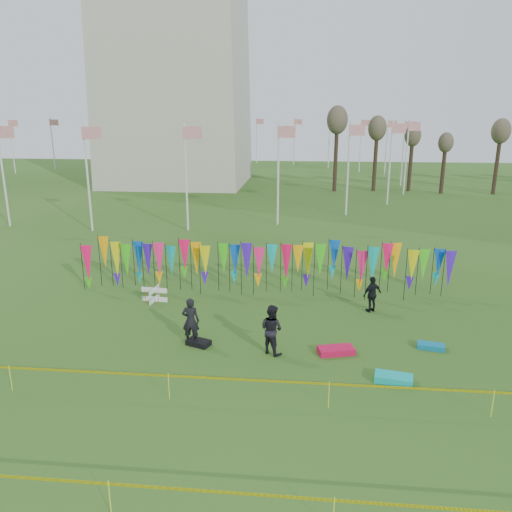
# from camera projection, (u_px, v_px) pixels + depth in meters

# --- Properties ---
(ground) EXTENTS (160.00, 160.00, 0.00)m
(ground) POSITION_uv_depth(u_px,v_px,m) (239.00, 366.00, 17.76)
(ground) COLOR #274914
(ground) RESTS_ON ground
(flagpole_ring) EXTENTS (57.40, 56.16, 8.00)m
(flagpole_ring) POSITION_uv_depth(u_px,v_px,m) (180.00, 151.00, 63.91)
(flagpole_ring) COLOR silver
(flagpole_ring) RESTS_ON ground
(banner_row) EXTENTS (18.64, 0.64, 2.49)m
(banner_row) POSITION_uv_depth(u_px,v_px,m) (265.00, 261.00, 24.80)
(banner_row) COLOR black
(banner_row) RESTS_ON ground
(caution_tape_near) EXTENTS (26.00, 0.02, 0.90)m
(caution_tape_near) POSITION_uv_depth(u_px,v_px,m) (222.00, 380.00, 15.33)
(caution_tape_near) COLOR #FFFA05
(caution_tape_near) RESTS_ON ground
(caution_tape_far) EXTENTS (26.00, 0.02, 0.90)m
(caution_tape_far) POSITION_uv_depth(u_px,v_px,m) (187.00, 491.00, 10.81)
(caution_tape_far) COLOR #FFFA05
(caution_tape_far) RESTS_ON ground
(box_kite) EXTENTS (0.66, 0.66, 0.73)m
(box_kite) POSITION_uv_depth(u_px,v_px,m) (154.00, 295.00, 23.73)
(box_kite) COLOR #B9290D
(box_kite) RESTS_ON ground
(person_left) EXTENTS (0.69, 0.51, 1.87)m
(person_left) POSITION_uv_depth(u_px,v_px,m) (191.00, 321.00, 19.30)
(person_left) COLOR black
(person_left) RESTS_ON ground
(person_mid) EXTENTS (1.09, 1.00, 1.90)m
(person_mid) POSITION_uv_depth(u_px,v_px,m) (272.00, 329.00, 18.51)
(person_mid) COLOR black
(person_mid) RESTS_ON ground
(person_right) EXTENTS (1.12, 1.00, 1.67)m
(person_right) POSITION_uv_depth(u_px,v_px,m) (372.00, 294.00, 22.43)
(person_right) COLOR black
(person_right) RESTS_ON ground
(kite_bag_turquoise) EXTENTS (1.34, 0.85, 0.25)m
(kite_bag_turquoise) POSITION_uv_depth(u_px,v_px,m) (394.00, 378.00, 16.69)
(kite_bag_turquoise) COLOR #0CBCB5
(kite_bag_turquoise) RESTS_ON ground
(kite_bag_red) EXTENTS (1.45, 0.94, 0.24)m
(kite_bag_red) POSITION_uv_depth(u_px,v_px,m) (336.00, 350.00, 18.66)
(kite_bag_red) COLOR #D40E3E
(kite_bag_red) RESTS_ON ground
(kite_bag_black) EXTENTS (1.03, 0.82, 0.21)m
(kite_bag_black) POSITION_uv_depth(u_px,v_px,m) (199.00, 343.00, 19.35)
(kite_bag_black) COLOR black
(kite_bag_black) RESTS_ON ground
(kite_bag_teal) EXTENTS (1.08, 0.68, 0.19)m
(kite_bag_teal) POSITION_uv_depth(u_px,v_px,m) (431.00, 346.00, 19.06)
(kite_bag_teal) COLOR #0B76A1
(kite_bag_teal) RESTS_ON ground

